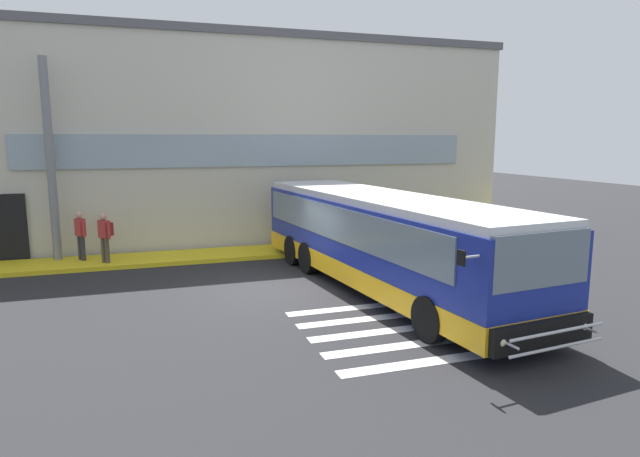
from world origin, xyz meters
TOP-DOWN VIEW (x-y plane):
  - ground_plane at (0.00, 0.00)m, footprint 80.00×90.00m
  - bay_paint_stripes at (2.00, -4.20)m, footprint 4.40×3.96m
  - terminal_building at (-0.70, 11.65)m, footprint 25.03×13.80m
  - boarding_curb at (0.00, 4.80)m, footprint 27.23×2.00m
  - entry_support_column at (-6.26, 5.40)m, footprint 0.28×0.28m
  - bus_main_foreground at (2.96, -1.02)m, footprint 3.78×12.24m
  - passenger_near_column at (-5.46, 5.04)m, footprint 0.39×0.51m
  - passenger_by_doorway at (-4.64, 4.39)m, footprint 0.50×0.52m
  - safety_bollard_yellow at (2.85, 3.60)m, footprint 0.18×0.18m

SIDE VIEW (x-z plane):
  - ground_plane at x=0.00m, z-range -0.02..0.00m
  - bay_paint_stripes at x=2.00m, z-range 0.00..0.01m
  - boarding_curb at x=0.00m, z-range 0.00..0.15m
  - safety_bollard_yellow at x=2.85m, z-range 0.00..0.90m
  - passenger_near_column at x=-5.46m, z-range 0.24..1.92m
  - passenger_by_doorway at x=-4.64m, z-range 0.28..1.95m
  - bus_main_foreground at x=2.96m, z-range -0.01..2.69m
  - entry_support_column at x=-6.26m, z-range 0.15..6.90m
  - terminal_building at x=-0.70m, z-range -0.01..8.34m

